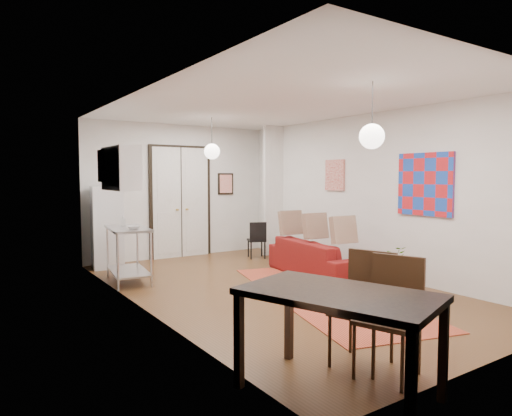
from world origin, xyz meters
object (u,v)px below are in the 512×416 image
kitchen_counter (128,247)px  dining_table (338,303)px  coffee_table (388,275)px  fridge (107,227)px  sofa (319,258)px  dining_chair_near (353,298)px  black_side_chair (255,237)px  dining_chair_far (378,306)px

kitchen_counter → dining_table: size_ratio=0.73×
coffee_table → fridge: fridge is taller
sofa → dining_table: 4.46m
sofa → dining_chair_near: dining_chair_near is taller
dining_table → dining_chair_near: dining_chair_near is taller
sofa → fridge: 4.11m
fridge → dining_chair_near: fridge is taller
dining_chair_near → black_side_chair: bearing=136.6°
dining_chair_far → black_side_chair: size_ratio=1.33×
coffee_table → black_side_chair: 3.87m
dining_chair_near → dining_table: bearing=-74.6°
dining_table → dining_chair_near: 0.74m
sofa → kitchen_counter: bearing=71.6°
dining_table → dining_chair_near: bearing=34.7°
kitchen_counter → dining_chair_near: bearing=-72.9°
dining_chair_near → black_side_chair: dining_chair_near is taller
kitchen_counter → dining_table: kitchen_counter is taller
sofa → dining_chair_near: size_ratio=2.10×
kitchen_counter → dining_chair_far: 4.83m
sofa → kitchen_counter: (-2.96, 1.47, 0.27)m
dining_chair_near → dining_chair_far: same height
sofa → kitchen_counter: size_ratio=1.74×
sofa → black_side_chair: size_ratio=2.80×
kitchen_counter → dining_table: bearing=-80.6°
sofa → kitchen_counter: kitchen_counter is taller
black_side_chair → dining_chair_near: bearing=87.5°
fridge → coffee_table: bearing=-50.5°
coffee_table → dining_chair_near: size_ratio=0.90×
sofa → dining_chair_far: (-2.24, -3.30, 0.29)m
dining_chair_near → dining_chair_far: 0.31m
sofa → kitchen_counter: 3.31m
coffee_table → black_side_chair: size_ratio=1.20×
sofa → dining_table: bearing=148.2°
sofa → dining_chair_near: (-2.24, -3.00, 0.29)m
fridge → black_side_chair: 3.09m
dining_chair_near → black_side_chair: size_ratio=1.33×
kitchen_counter → dining_chair_near: dining_chair_near is taller
fridge → dining_chair_near: bearing=-75.5°
sofa → dining_table: size_ratio=1.27×
kitchen_counter → black_side_chair: 3.13m
fridge → kitchen_counter: bearing=-83.9°
fridge → black_side_chair: size_ratio=1.98×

